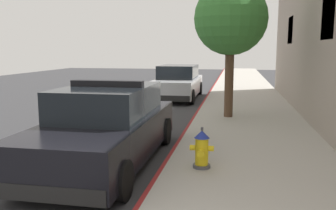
{
  "coord_description": "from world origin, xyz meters",
  "views": [
    {
      "loc": [
        1.25,
        -2.06,
        2.3
      ],
      "look_at": [
        -0.3,
        6.12,
        1.0
      ],
      "focal_mm": 38.32,
      "sensor_mm": 36.0,
      "label": 1
    }
  ],
  "objects_px": {
    "police_cruiser": "(107,127)",
    "street_tree": "(231,19)",
    "parked_car_silver_ahead": "(178,83)",
    "fire_hydrant": "(202,149)"
  },
  "relations": [
    {
      "from": "police_cruiser",
      "to": "fire_hydrant",
      "type": "bearing_deg",
      "value": -11.02
    },
    {
      "from": "fire_hydrant",
      "to": "street_tree",
      "type": "xyz_separation_m",
      "value": [
        0.37,
        5.24,
        2.74
      ]
    },
    {
      "from": "parked_car_silver_ahead",
      "to": "street_tree",
      "type": "height_order",
      "value": "street_tree"
    },
    {
      "from": "police_cruiser",
      "to": "parked_car_silver_ahead",
      "type": "bearing_deg",
      "value": 90.83
    },
    {
      "from": "police_cruiser",
      "to": "street_tree",
      "type": "relative_size",
      "value": 1.14
    },
    {
      "from": "parked_car_silver_ahead",
      "to": "street_tree",
      "type": "bearing_deg",
      "value": -63.95
    },
    {
      "from": "police_cruiser",
      "to": "parked_car_silver_ahead",
      "type": "height_order",
      "value": "police_cruiser"
    },
    {
      "from": "police_cruiser",
      "to": "parked_car_silver_ahead",
      "type": "distance_m",
      "value": 9.91
    },
    {
      "from": "parked_car_silver_ahead",
      "to": "street_tree",
      "type": "distance_m",
      "value": 6.14
    },
    {
      "from": "street_tree",
      "to": "police_cruiser",
      "type": "bearing_deg",
      "value": -115.51
    }
  ]
}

